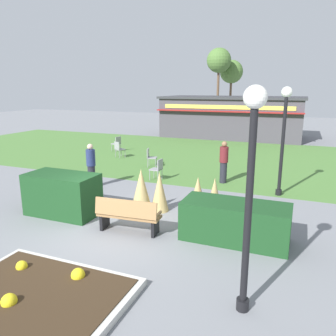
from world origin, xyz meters
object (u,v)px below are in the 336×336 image
Objects in this scene: cafe_chair_east at (119,148)px; person_strolling at (224,162)px; tree_left_bg at (231,72)px; tree_right_bg at (219,61)px; food_kiosk at (232,117)px; cafe_chair_north at (158,168)px; cafe_chair_center at (117,143)px; lamppost_mid at (284,128)px; park_bench at (128,215)px; trash_bin at (42,190)px; person_standing at (91,165)px; parked_car_west_slot at (197,117)px; lamppost_near at (250,176)px; cafe_chair_west at (150,156)px.

person_strolling is at bearing -23.03° from cafe_chair_east.
tree_left_bg is 0.86× the size of tree_right_bg.
food_kiosk reaches higher than cafe_chair_north.
tree_right_bg reaches higher than cafe_chair_center.
food_kiosk is 13.80m from cafe_chair_north.
park_bench is at bearing -125.81° from lamppost_mid.
cafe_chair_north is 0.11× the size of tree_right_bg.
cafe_chair_east is at bearing -91.89° from person_strolling.
tree_left_bg is (-4.58, 34.83, 5.14)m from park_bench.
trash_bin is 0.11× the size of tree_left_bg.
park_bench is 35.50m from tree_left_bg.
lamppost_mid is 8.45m from trash_bin.
lamppost_mid reaches higher than cafe_chair_east.
person_strolling reaches higher than cafe_chair_center.
food_kiosk is at bearing -77.66° from tree_left_bg.
park_bench is at bearing -58.25° from cafe_chair_east.
cafe_chair_north is 0.53× the size of person_standing.
food_kiosk is (-1.06, 18.72, 1.08)m from park_bench.
park_bench is 27.94m from parked_car_west_slot.
person_standing reaches higher than park_bench.
food_kiosk reaches higher than cafe_chair_center.
person_strolling is 0.24× the size of tree_left_bg.
parked_car_west_slot is (-2.67, 26.04, 0.25)m from trash_bin.
food_kiosk is at bearing -71.50° from tree_right_bg.
cafe_chair_east is at bearing 129.36° from lamppost_near.
parked_car_west_slot is (-6.55, 27.16, 0.16)m from park_bench.
cafe_chair_center is at bearing 3.47° from person_standing.
parked_car_west_slot reaches higher than cafe_chair_north.
lamppost_mid is 2.80m from person_strolling.
tree_left_bg is (-8.04, 30.04, 3.22)m from lamppost_mid.
lamppost_near is 13.53m from cafe_chair_east.
person_standing is at bearing -99.57° from cafe_chair_west.
park_bench is at bearing 8.49° from person_strolling.
cafe_chair_east is (-1.27, 7.21, 0.13)m from trash_bin.
lamppost_near is at bearing -56.52° from cafe_chair_west.
lamppost_near is 1.00× the size of lamppost_mid.
cafe_chair_center is at bearing 140.76° from cafe_chair_west.
food_kiosk is (-4.40, 20.75, -0.84)m from lamppost_near.
cafe_chair_north is 30.47m from tree_left_bg.
lamppost_mid is at bearing 54.19° from park_bench.
trash_bin is 0.89× the size of cafe_chair_east.
cafe_chair_west is (1.25, 5.90, 0.13)m from trash_bin.
parked_car_west_slot reaches higher than cafe_chair_west.
food_kiosk is at bearing -56.94° from parked_car_west_slot.
cafe_chair_west is at bearing 122.42° from cafe_chair_north.
parked_car_west_slot is at bearing -104.38° from tree_left_bg.
tree_right_bg is at bearing -144.48° from person_strolling.
lamppost_mid reaches higher than cafe_chair_north.
trash_bin is 7.32m from cafe_chair_east.
lamppost_near reaches higher than cafe_chair_north.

